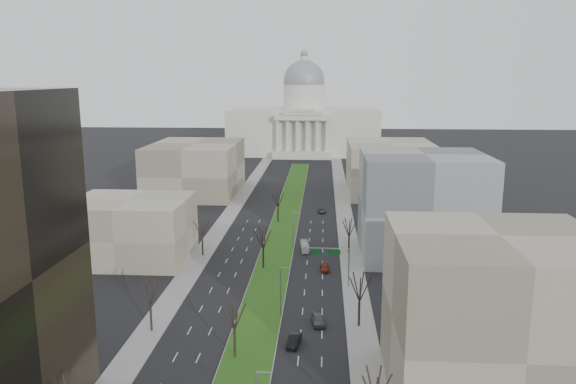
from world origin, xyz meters
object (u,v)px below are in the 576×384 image
at_px(car_red, 325,268).
at_px(box_van, 305,246).
at_px(car_black, 294,340).
at_px(car_grey_near, 318,320).
at_px(car_grey_far, 322,211).

distance_m(car_red, box_van, 15.10).
height_order(car_black, car_red, car_black).
xyz_separation_m(car_black, box_van, (0.02, 49.11, 0.22)).
relative_size(car_grey_near, car_red, 1.08).
height_order(car_grey_near, box_van, box_van).
height_order(car_grey_near, car_grey_far, car_grey_near).
distance_m(car_grey_near, car_red, 27.02).
bearing_deg(car_black, box_van, 98.34).
bearing_deg(car_red, car_grey_far, 86.99).
relative_size(car_red, box_van, 0.63).
bearing_deg(car_grey_near, car_grey_far, 80.85).
distance_m(car_black, car_red, 35.13).
distance_m(car_grey_far, box_van, 38.98).
distance_m(car_red, car_grey_far, 53.11).
xyz_separation_m(car_grey_near, car_grey_far, (0.25, 80.10, -0.20)).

